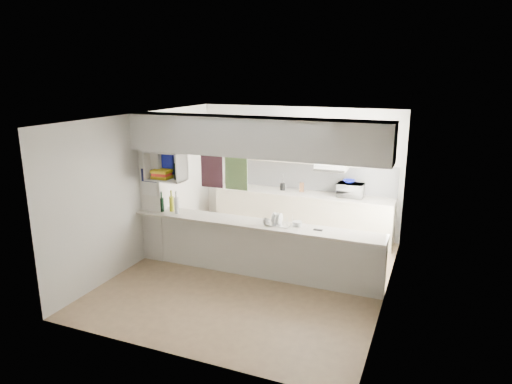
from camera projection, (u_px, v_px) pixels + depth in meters
The scene contains 16 objects.
floor at pixel (254, 275), 7.56m from camera, with size 4.80×4.80×0.00m, color #8F7053.
ceiling at pixel (253, 117), 6.90m from camera, with size 4.80×4.80×0.00m, color white.
wall_back at pixel (298, 171), 9.38m from camera, with size 4.20×4.20×0.00m, color silver.
wall_left at pixel (143, 187), 8.00m from camera, with size 4.80×4.80×0.00m, color silver.
wall_right at pixel (390, 215), 6.46m from camera, with size 4.80×4.80×0.00m, color silver.
servery_partition at pixel (243, 177), 7.20m from camera, with size 4.20×0.50×2.60m.
cubby_shelf at pixel (166, 167), 7.64m from camera, with size 0.65×0.35×0.50m.
kitchen_run at pixel (301, 197), 9.21m from camera, with size 3.60×0.63×2.24m.
microwave at pixel (351, 190), 8.79m from camera, with size 0.49×0.33×0.27m, color white.
bowl at pixel (349, 181), 8.79m from camera, with size 0.24×0.24×0.06m, color #0C158A.
dish_rack at pixel (279, 220), 7.19m from camera, with size 0.38×0.29×0.20m.
cup at pixel (266, 222), 7.15m from camera, with size 0.12×0.12×0.10m, color white.
wine_bottles at pixel (170, 204), 7.83m from camera, with size 0.38×0.16×0.39m.
plastic_tubs at pixel (299, 224), 7.13m from camera, with size 0.49×0.18×0.07m.
utensil_jar at pixel (283, 187), 9.32m from camera, with size 0.10×0.10×0.14m, color black.
knife_block at pixel (302, 187), 9.20m from camera, with size 0.09×0.07×0.18m, color brown.
Camera 1 is at (2.67, -6.43, 3.24)m, focal length 32.00 mm.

